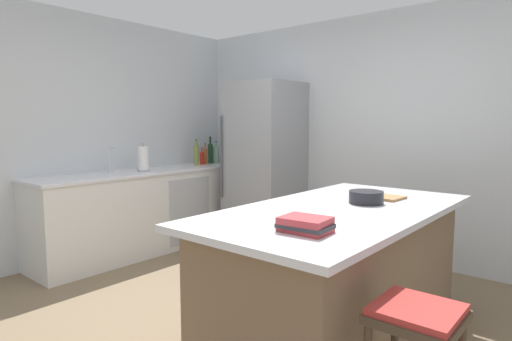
% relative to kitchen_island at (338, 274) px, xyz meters
% --- Properties ---
extents(ground_plane, '(7.20, 7.20, 0.00)m').
position_rel_kitchen_island_xyz_m(ground_plane, '(-0.59, -0.31, -0.46)').
color(ground_plane, '#7A664C').
extents(wall_rear, '(6.00, 0.10, 2.60)m').
position_rel_kitchen_island_xyz_m(wall_rear, '(-0.59, 1.94, 0.84)').
color(wall_rear, silver).
rests_on(wall_rear, ground_plane).
extents(wall_left, '(0.10, 6.00, 2.60)m').
position_rel_kitchen_island_xyz_m(wall_left, '(-3.04, -0.31, 0.84)').
color(wall_left, silver).
rests_on(wall_left, ground_plane).
extents(counter_run_left, '(0.65, 2.66, 0.92)m').
position_rel_kitchen_island_xyz_m(counter_run_left, '(-2.69, 0.47, 0.00)').
color(counter_run_left, silver).
rests_on(counter_run_left, ground_plane).
extents(kitchen_island, '(1.07, 2.10, 0.90)m').
position_rel_kitchen_island_xyz_m(kitchen_island, '(0.00, 0.00, 0.00)').
color(kitchen_island, '#7A6047').
rests_on(kitchen_island, ground_plane).
extents(refrigerator, '(0.77, 0.76, 1.92)m').
position_rel_kitchen_island_xyz_m(refrigerator, '(-1.85, 1.52, 0.50)').
color(refrigerator, '#93969B').
rests_on(refrigerator, ground_plane).
extents(bar_stool, '(0.36, 0.36, 0.67)m').
position_rel_kitchen_island_xyz_m(bar_stool, '(0.74, -0.64, 0.09)').
color(bar_stool, '#473828').
rests_on(bar_stool, ground_plane).
extents(sink_faucet, '(0.15, 0.05, 0.30)m').
position_rel_kitchen_island_xyz_m(sink_faucet, '(-2.73, 0.02, 0.62)').
color(sink_faucet, silver).
rests_on(sink_faucet, counter_run_left).
extents(paper_towel_roll, '(0.14, 0.14, 0.31)m').
position_rel_kitchen_island_xyz_m(paper_towel_roll, '(-2.65, 0.38, 0.59)').
color(paper_towel_roll, gray).
rests_on(paper_towel_roll, counter_run_left).
extents(syrup_bottle, '(0.07, 0.07, 0.28)m').
position_rel_kitchen_island_xyz_m(syrup_bottle, '(-2.72, 1.69, 0.57)').
color(syrup_bottle, '#5B3319').
rests_on(syrup_bottle, counter_run_left).
extents(gin_bottle, '(0.08, 0.08, 0.29)m').
position_rel_kitchen_island_xyz_m(gin_bottle, '(-2.74, 1.59, 0.58)').
color(gin_bottle, '#8CB79E').
rests_on(gin_bottle, counter_run_left).
extents(wine_bottle, '(0.07, 0.07, 0.35)m').
position_rel_kitchen_island_xyz_m(wine_bottle, '(-2.75, 1.50, 0.60)').
color(wine_bottle, '#19381E').
rests_on(wine_bottle, counter_run_left).
extents(vinegar_bottle, '(0.05, 0.05, 0.27)m').
position_rel_kitchen_island_xyz_m(vinegar_bottle, '(-2.74, 1.39, 0.57)').
color(vinegar_bottle, '#994C23').
rests_on(vinegar_bottle, counter_run_left).
extents(hot_sauce_bottle, '(0.05, 0.05, 0.22)m').
position_rel_kitchen_island_xyz_m(hot_sauce_bottle, '(-2.71, 1.31, 0.55)').
color(hot_sauce_bottle, red).
rests_on(hot_sauce_bottle, counter_run_left).
extents(olive_oil_bottle, '(0.06, 0.06, 0.33)m').
position_rel_kitchen_island_xyz_m(olive_oil_bottle, '(-2.70, 1.20, 0.59)').
color(olive_oil_bottle, olive).
rests_on(olive_oil_bottle, counter_run_left).
extents(cookbook_stack, '(0.26, 0.21, 0.08)m').
position_rel_kitchen_island_xyz_m(cookbook_stack, '(0.17, -0.66, 0.48)').
color(cookbook_stack, '#A83338').
rests_on(cookbook_stack, kitchen_island).
extents(mixing_bowl, '(0.23, 0.23, 0.08)m').
position_rel_kitchen_island_xyz_m(mixing_bowl, '(0.06, 0.26, 0.49)').
color(mixing_bowl, black).
rests_on(mixing_bowl, kitchen_island).
extents(cutting_board, '(0.35, 0.24, 0.02)m').
position_rel_kitchen_island_xyz_m(cutting_board, '(0.04, 0.52, 0.45)').
color(cutting_board, '#9E7042').
rests_on(cutting_board, kitchen_island).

